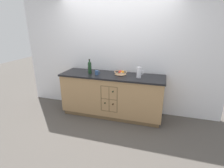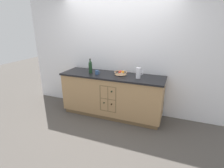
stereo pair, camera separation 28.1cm
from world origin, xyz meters
name	(u,v)px [view 2 (the right image)]	position (x,y,z in m)	size (l,w,h in m)	color
ground_plane	(112,114)	(0.00, 0.00, 0.00)	(14.00, 14.00, 0.00)	#4C4742
back_wall	(118,56)	(0.00, 0.38, 1.27)	(4.56, 0.06, 2.55)	white
kitchen_island	(112,95)	(0.00, 0.00, 0.47)	(2.20, 0.66, 0.93)	brown
fruit_bowl	(121,73)	(0.17, 0.07, 0.97)	(0.27, 0.27, 0.08)	tan
white_pitcher	(138,73)	(0.57, -0.04, 1.05)	(0.15, 0.10, 0.22)	white
ceramic_mug	(97,72)	(-0.31, -0.09, 0.98)	(0.11, 0.07, 0.09)	#385684
standing_wine_bottle	(90,67)	(-0.49, -0.03, 1.07)	(0.08, 0.08, 0.31)	#19381E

